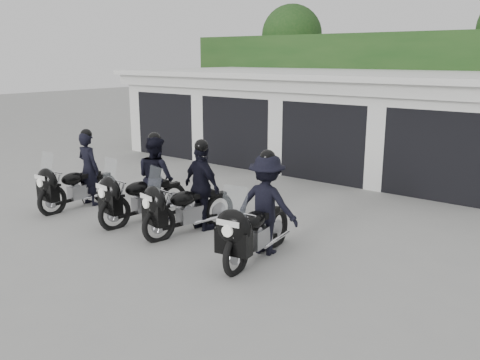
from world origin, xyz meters
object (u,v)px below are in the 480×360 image
Objects in this scene: police_bike_a at (78,176)px; police_bike_b at (149,183)px; police_bike_d at (262,211)px; police_bike_c at (195,192)px.

police_bike_b is (1.99, 0.37, 0.08)m from police_bike_a.
police_bike_b reaches higher than police_bike_d.
police_bike_d is (5.09, 0.19, 0.09)m from police_bike_a.
police_bike_b is 3.11m from police_bike_d.
police_bike_c is at bearing 9.94° from police_bike_b.
police_bike_c is (3.28, 0.42, 0.07)m from police_bike_a.
police_bike_a is at bearing -161.99° from police_bike_b.
police_bike_d reaches higher than police_bike_c.
police_bike_b reaches higher than police_bike_a.
police_bike_c reaches higher than police_bike_a.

